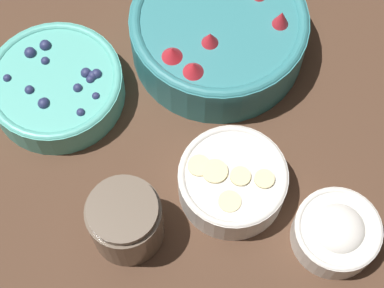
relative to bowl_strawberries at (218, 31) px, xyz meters
name	(u,v)px	position (x,y,z in m)	size (l,w,h in m)	color
ground_plane	(126,108)	(-0.13, -0.09, -0.04)	(4.00, 4.00, 0.00)	#4C3323
bowl_strawberries	(218,31)	(0.00, 0.00, 0.00)	(0.25, 0.25, 0.10)	teal
bowl_blueberries	(56,85)	(-0.22, -0.07, -0.02)	(0.18, 0.18, 0.06)	#56B7A8
bowl_bananas	(232,181)	(0.01, -0.22, -0.01)	(0.14, 0.14, 0.06)	silver
bowl_cream	(337,232)	(0.13, -0.29, -0.02)	(0.11, 0.11, 0.05)	silver
jar_chocolate	(126,221)	(-0.13, -0.27, 0.00)	(0.09, 0.09, 0.09)	brown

